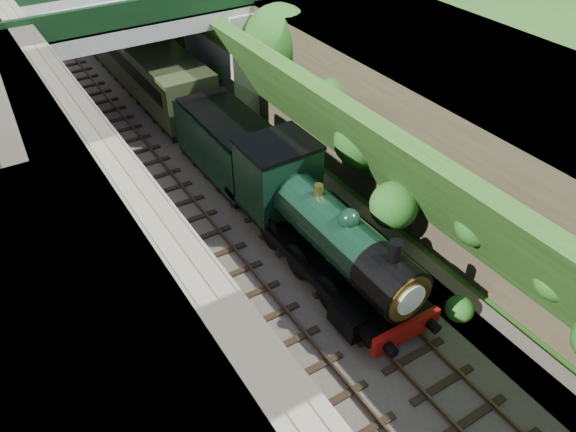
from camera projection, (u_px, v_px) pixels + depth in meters
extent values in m
cube|color=#473F38|center=(175.00, 146.00, 28.92)|extent=(10.00, 90.00, 0.20)
cube|color=#756B56|center=(49.00, 113.00, 24.53)|extent=(1.00, 90.00, 7.00)
cube|color=#262628|center=(328.00, 52.00, 31.07)|extent=(8.00, 90.00, 6.25)
cube|color=#1E4714|center=(258.00, 77.00, 29.44)|extent=(4.02, 90.00, 6.36)
sphere|color=#194C14|center=(557.00, 278.00, 17.01)|extent=(1.46, 1.46, 1.46)
sphere|color=#194C14|center=(477.00, 225.00, 19.17)|extent=(1.52, 1.52, 1.52)
sphere|color=#194C14|center=(394.00, 205.00, 21.80)|extent=(1.94, 1.94, 1.94)
sphere|color=#194C14|center=(361.00, 141.00, 23.49)|extent=(2.32, 2.32, 2.32)
sphere|color=#194C14|center=(335.00, 98.00, 24.96)|extent=(1.85, 1.85, 1.85)
sphere|color=#194C14|center=(286.00, 75.00, 27.62)|extent=(1.67, 1.67, 1.67)
sphere|color=#194C14|center=(268.00, 50.00, 28.96)|extent=(2.33, 2.33, 2.33)
sphere|color=#194C14|center=(226.00, 72.00, 31.42)|extent=(1.48, 1.48, 1.48)
sphere|color=#194C14|center=(186.00, 71.00, 34.60)|extent=(1.57, 1.57, 1.57)
sphere|color=#194C14|center=(171.00, 48.00, 36.41)|extent=(1.24, 1.24, 1.24)
cube|color=black|center=(138.00, 155.00, 28.00)|extent=(2.50, 90.00, 0.07)
cube|color=brown|center=(123.00, 157.00, 27.64)|extent=(0.08, 90.00, 0.14)
cube|color=brown|center=(151.00, 149.00, 28.24)|extent=(0.08, 90.00, 0.14)
cube|color=black|center=(196.00, 138.00, 29.34)|extent=(2.50, 90.00, 0.07)
cube|color=brown|center=(183.00, 140.00, 28.98)|extent=(0.08, 90.00, 0.14)
cube|color=brown|center=(208.00, 132.00, 29.59)|extent=(0.08, 90.00, 0.14)
cube|color=gray|center=(139.00, 13.00, 28.39)|extent=(16.00, 6.00, 0.90)
cube|color=black|center=(158.00, 9.00, 25.90)|extent=(16.00, 0.30, 1.20)
cube|color=gray|center=(32.00, 93.00, 27.61)|extent=(1.40, 6.40, 5.70)
cube|color=gray|center=(226.00, 50.00, 32.11)|extent=(2.40, 6.40, 5.70)
cylinder|color=black|center=(280.00, 89.00, 29.45)|extent=(0.30, 0.30, 4.40)
sphere|color=#194C14|center=(280.00, 41.00, 27.87)|extent=(3.60, 3.60, 3.60)
sphere|color=#194C14|center=(280.00, 45.00, 28.98)|extent=(2.40, 2.40, 2.40)
cube|color=black|center=(331.00, 268.00, 21.06)|extent=(2.40, 8.40, 0.60)
cube|color=black|center=(317.00, 242.00, 21.40)|extent=(2.70, 10.00, 0.35)
cube|color=maroon|center=(406.00, 331.00, 18.04)|extent=(2.70, 0.25, 0.70)
cylinder|color=black|center=(330.00, 227.00, 20.07)|extent=(1.90, 5.60, 1.90)
cylinder|color=black|center=(391.00, 282.00, 17.85)|extent=(1.96, 1.80, 1.96)
cylinder|color=white|center=(411.00, 301.00, 17.20)|extent=(1.10, 0.05, 1.10)
cylinder|color=black|center=(395.00, 253.00, 17.12)|extent=(0.44, 0.44, 0.90)
sphere|color=black|center=(349.00, 219.00, 18.79)|extent=(0.76, 0.76, 0.76)
cylinder|color=#A57F33|center=(319.00, 191.00, 19.93)|extent=(0.32, 0.32, 0.50)
cube|color=black|center=(278.00, 176.00, 22.39)|extent=(2.75, 2.40, 2.80)
cube|color=black|center=(278.00, 144.00, 21.50)|extent=(2.85, 2.50, 0.15)
cube|color=black|center=(347.00, 319.00, 18.58)|extent=(0.60, 1.40, 0.90)
cube|color=black|center=(404.00, 291.00, 19.63)|extent=(0.60, 1.40, 0.90)
cube|color=black|center=(230.00, 169.00, 26.59)|extent=(2.30, 6.00, 0.50)
cube|color=black|center=(230.00, 164.00, 26.44)|extent=(2.60, 6.00, 0.50)
cube|color=black|center=(228.00, 142.00, 25.71)|extent=(2.70, 6.00, 2.40)
cube|color=black|center=(227.00, 117.00, 24.94)|extent=(2.50, 5.60, 0.20)
cube|color=black|center=(137.00, 77.00, 35.07)|extent=(2.30, 17.00, 0.40)
cube|color=black|center=(137.00, 73.00, 34.92)|extent=(2.50, 17.00, 0.50)
cube|color=#28301B|center=(133.00, 49.00, 34.00)|extent=(2.80, 18.00, 2.70)
cube|color=slate|center=(128.00, 25.00, 33.09)|extent=(2.90, 18.00, 0.50)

